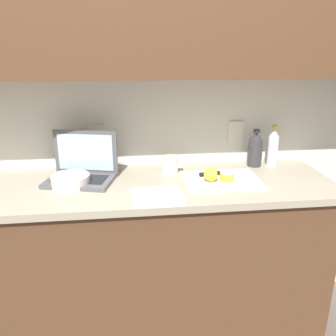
% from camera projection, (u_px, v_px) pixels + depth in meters
% --- Properties ---
extents(ground_plane, '(12.00, 12.00, 0.00)m').
position_uv_depth(ground_plane, '(135.00, 332.00, 2.06)').
color(ground_plane, '#564C47').
rests_on(ground_plane, ground).
extents(wall_back, '(5.20, 0.38, 2.60)m').
position_uv_depth(wall_back, '(125.00, 47.00, 1.75)').
color(wall_back, white).
rests_on(wall_back, ground_plane).
extents(counter_unit, '(2.04, 0.58, 0.92)m').
position_uv_depth(counter_unit, '(129.00, 262.00, 1.90)').
color(counter_unit, brown).
rests_on(counter_unit, ground_plane).
extents(laptop, '(0.37, 0.30, 0.24)m').
position_uv_depth(laptop, '(82.00, 169.00, 1.79)').
color(laptop, '#515156').
rests_on(laptop, counter_unit).
extents(cutting_board, '(0.38, 0.29, 0.01)m').
position_uv_depth(cutting_board, '(221.00, 180.00, 1.80)').
color(cutting_board, silver).
rests_on(cutting_board, counter_unit).
extents(knife, '(0.26, 0.07, 0.02)m').
position_uv_depth(knife, '(215.00, 174.00, 1.85)').
color(knife, silver).
rests_on(knife, cutting_board).
extents(lemon_half_cut, '(0.07, 0.07, 0.04)m').
position_uv_depth(lemon_half_cut, '(227.00, 177.00, 1.78)').
color(lemon_half_cut, yellow).
rests_on(lemon_half_cut, cutting_board).
extents(lemon_whole_beside, '(0.07, 0.07, 0.07)m').
position_uv_depth(lemon_whole_beside, '(211.00, 175.00, 1.76)').
color(lemon_whole_beside, yellow).
rests_on(lemon_whole_beside, cutting_board).
extents(bottle_green_soda, '(0.08, 0.08, 0.21)m').
position_uv_depth(bottle_green_soda, '(255.00, 150.00, 1.99)').
color(bottle_green_soda, '#333338').
rests_on(bottle_green_soda, counter_unit).
extents(bottle_oil_tall, '(0.06, 0.06, 0.23)m').
position_uv_depth(bottle_oil_tall, '(273.00, 147.00, 2.00)').
color(bottle_oil_tall, silver).
rests_on(bottle_oil_tall, counter_unit).
extents(measuring_cup, '(0.11, 0.09, 0.09)m').
position_uv_depth(measuring_cup, '(170.00, 164.00, 1.90)').
color(measuring_cup, silver).
rests_on(measuring_cup, counter_unit).
extents(bowl_white, '(0.19, 0.19, 0.06)m').
position_uv_depth(bowl_white, '(71.00, 181.00, 1.72)').
color(bowl_white, beige).
rests_on(bowl_white, counter_unit).
extents(dish_towel, '(0.23, 0.18, 0.02)m').
position_uv_depth(dish_towel, '(157.00, 196.00, 1.59)').
color(dish_towel, white).
rests_on(dish_towel, counter_unit).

